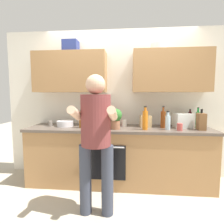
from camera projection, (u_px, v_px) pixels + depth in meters
name	position (u px, v px, depth m)	size (l,w,h in m)	color
ground_plane	(118.00, 182.00, 2.83)	(12.00, 12.00, 0.00)	#B2A893
back_wall_unit	(119.00, 90.00, 2.95)	(4.00, 0.38, 2.50)	silver
counter	(118.00, 155.00, 2.78)	(2.84, 0.67, 0.90)	#A37547
person_standing	(96.00, 134.00, 2.00)	(0.49, 0.45, 1.63)	#383D4C
bottle_water	(168.00, 122.00, 2.56)	(0.07, 0.07, 0.27)	silver
bottle_vinegar	(163.00, 119.00, 2.69)	(0.07, 0.07, 0.33)	brown
bottle_wine	(190.00, 119.00, 2.84)	(0.05, 0.05, 0.28)	#471419
bottle_syrup	(81.00, 120.00, 2.70)	(0.07, 0.07, 0.27)	#8C4C14
bottle_juice	(145.00, 120.00, 2.54)	(0.08, 0.08, 0.35)	orange
bottle_soda	(198.00, 119.00, 2.70)	(0.06, 0.06, 0.32)	#198C33
bottle_soy	(103.00, 119.00, 2.59)	(0.06, 0.06, 0.35)	black
cup_stoneware	(50.00, 124.00, 2.85)	(0.07, 0.07, 0.08)	slate
cup_coffee	(124.00, 123.00, 2.83)	(0.09, 0.09, 0.10)	white
cup_ceramic	(180.00, 127.00, 2.50)	(0.08, 0.08, 0.10)	#BF4C47
mixing_bowl	(65.00, 123.00, 2.84)	(0.26, 0.26, 0.09)	silver
knife_block	(201.00, 121.00, 2.53)	(0.10, 0.14, 0.30)	brown
potted_herb	(115.00, 117.00, 2.59)	(0.20, 0.20, 0.31)	#9E6647
grocery_bag_produce	(182.00, 121.00, 2.71)	(0.25, 0.20, 0.22)	silver
grocery_bag_crisps	(106.00, 120.00, 2.85)	(0.21, 0.16, 0.21)	red
grocery_bag_bread	(146.00, 121.00, 2.77)	(0.17, 0.14, 0.18)	tan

